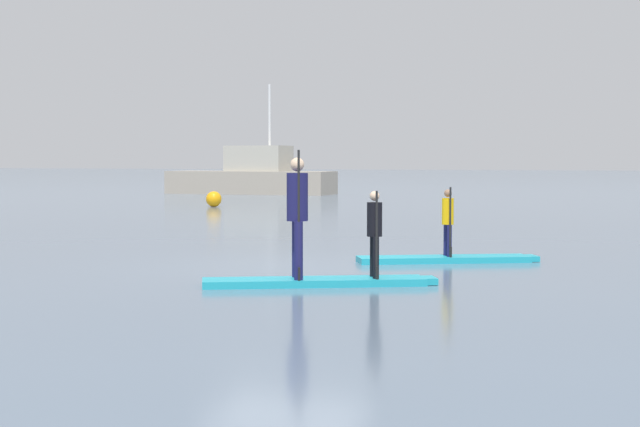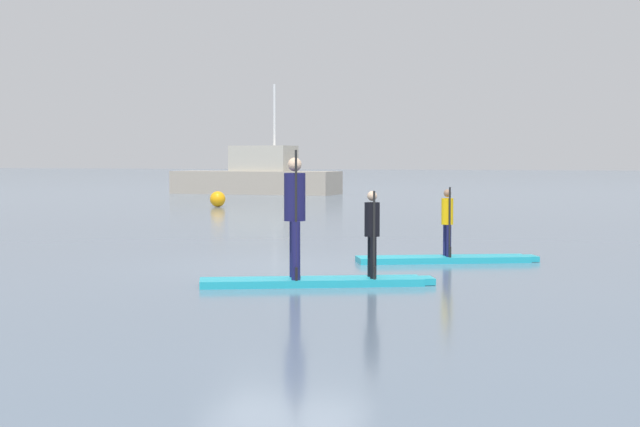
{
  "view_description": "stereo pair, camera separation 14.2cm",
  "coord_description": "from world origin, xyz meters",
  "px_view_note": "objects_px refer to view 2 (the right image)",
  "views": [
    {
      "loc": [
        5.28,
        -15.38,
        1.77
      ],
      "look_at": [
        -0.12,
        2.15,
        0.74
      ],
      "focal_mm": 57.13,
      "sensor_mm": 36.0,
      "label": 1
    },
    {
      "loc": [
        5.42,
        -15.34,
        1.77
      ],
      "look_at": [
        -0.12,
        2.15,
        0.74
      ],
      "focal_mm": 57.13,
      "sensor_mm": 36.0,
      "label": 2
    }
  ],
  "objects_px": {
    "paddleboard_far": "(317,282)",
    "mooring_buoy_mid": "(218,199)",
    "paddleboard_near": "(447,259)",
    "paddler_child_solo": "(447,219)",
    "paddler_adult": "(295,209)",
    "paddler_child_front": "(372,229)",
    "fishing_boat_green_midground": "(258,177)"
  },
  "relations": [
    {
      "from": "paddleboard_far",
      "to": "mooring_buoy_mid",
      "type": "height_order",
      "value": "mooring_buoy_mid"
    },
    {
      "from": "paddleboard_near",
      "to": "paddleboard_far",
      "type": "xyz_separation_m",
      "value": [
        -1.14,
        -3.59,
        0.0
      ]
    },
    {
      "from": "paddler_child_solo",
      "to": "paddleboard_near",
      "type": "bearing_deg",
      "value": 102.6
    },
    {
      "from": "paddler_adult",
      "to": "mooring_buoy_mid",
      "type": "distance_m",
      "value": 22.14
    },
    {
      "from": "paddleboard_near",
      "to": "paddler_adult",
      "type": "relative_size",
      "value": 1.7
    },
    {
      "from": "paddleboard_near",
      "to": "paddler_child_front",
      "type": "bearing_deg",
      "value": -97.56
    },
    {
      "from": "mooring_buoy_mid",
      "to": "fishing_boat_green_midground",
      "type": "bearing_deg",
      "value": 104.65
    },
    {
      "from": "paddleboard_near",
      "to": "paddler_child_front",
      "type": "distance_m",
      "value": 3.4
    },
    {
      "from": "paddleboard_far",
      "to": "paddler_child_front",
      "type": "xyz_separation_m",
      "value": [
        0.7,
        0.29,
        0.72
      ]
    },
    {
      "from": "paddler_child_solo",
      "to": "mooring_buoy_mid",
      "type": "distance_m",
      "value": 19.64
    },
    {
      "from": "paddleboard_far",
      "to": "paddleboard_near",
      "type": "bearing_deg",
      "value": 72.35
    },
    {
      "from": "paddleboard_near",
      "to": "paddler_adult",
      "type": "bearing_deg",
      "value": -110.88
    },
    {
      "from": "paddleboard_near",
      "to": "paddleboard_far",
      "type": "distance_m",
      "value": 3.77
    },
    {
      "from": "mooring_buoy_mid",
      "to": "paddleboard_far",
      "type": "bearing_deg",
      "value": -63.19
    },
    {
      "from": "paddleboard_far",
      "to": "mooring_buoy_mid",
      "type": "relative_size",
      "value": 5.71
    },
    {
      "from": "paddler_adult",
      "to": "paddler_child_front",
      "type": "relative_size",
      "value": 1.46
    },
    {
      "from": "paddleboard_far",
      "to": "fishing_boat_green_midground",
      "type": "relative_size",
      "value": 0.39
    },
    {
      "from": "paddleboard_far",
      "to": "paddler_child_front",
      "type": "distance_m",
      "value": 1.05
    },
    {
      "from": "paddleboard_far",
      "to": "paddler_child_solo",
      "type": "bearing_deg",
      "value": 72.26
    },
    {
      "from": "paddler_child_solo",
      "to": "paddleboard_far",
      "type": "height_order",
      "value": "paddler_child_solo"
    },
    {
      "from": "paddleboard_near",
      "to": "paddler_child_solo",
      "type": "height_order",
      "value": "paddler_child_solo"
    },
    {
      "from": "paddler_child_solo",
      "to": "paddler_adult",
      "type": "bearing_deg",
      "value": -110.97
    },
    {
      "from": "paddler_adult",
      "to": "paddleboard_far",
      "type": "bearing_deg",
      "value": 24.61
    },
    {
      "from": "paddleboard_far",
      "to": "paddler_child_front",
      "type": "bearing_deg",
      "value": 22.65
    },
    {
      "from": "paddleboard_far",
      "to": "fishing_boat_green_midground",
      "type": "xyz_separation_m",
      "value": [
        -13.15,
        31.87,
        0.77
      ]
    },
    {
      "from": "paddler_child_solo",
      "to": "paddler_child_front",
      "type": "distance_m",
      "value": 3.32
    },
    {
      "from": "paddleboard_near",
      "to": "paddler_child_solo",
      "type": "relative_size",
      "value": 2.57
    },
    {
      "from": "fishing_boat_green_midground",
      "to": "mooring_buoy_mid",
      "type": "relative_size",
      "value": 14.52
    },
    {
      "from": "paddler_adult",
      "to": "mooring_buoy_mid",
      "type": "xyz_separation_m",
      "value": [
        -9.71,
        19.88,
        -0.77
      ]
    },
    {
      "from": "paddleboard_far",
      "to": "fishing_boat_green_midground",
      "type": "height_order",
      "value": "fishing_boat_green_midground"
    },
    {
      "from": "paddler_child_solo",
      "to": "mooring_buoy_mid",
      "type": "xyz_separation_m",
      "value": [
        -11.13,
        16.17,
        -0.45
      ]
    },
    {
      "from": "paddleboard_near",
      "to": "fishing_boat_green_midground",
      "type": "distance_m",
      "value": 31.69
    }
  ]
}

